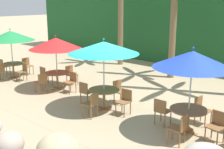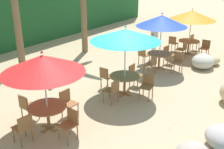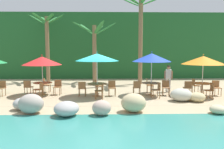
{
  "view_description": "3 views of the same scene",
  "coord_description": "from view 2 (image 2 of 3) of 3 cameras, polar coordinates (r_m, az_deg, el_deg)",
  "views": [
    {
      "loc": [
        6.42,
        -7.38,
        3.8
      ],
      "look_at": [
        0.17,
        -0.14,
        1.32
      ],
      "focal_mm": 46.08,
      "sensor_mm": 36.0,
      "label": 1
    },
    {
      "loc": [
        -7.78,
        -5.28,
        4.48
      ],
      "look_at": [
        -0.74,
        -0.1,
        0.95
      ],
      "focal_mm": 43.9,
      "sensor_mm": 36.0,
      "label": 2
    },
    {
      "loc": [
        0.38,
        -13.37,
        2.66
      ],
      "look_at": [
        0.73,
        0.46,
        1.18
      ],
      "focal_mm": 37.33,
      "sensor_mm": 36.0,
      "label": 3
    }
  ],
  "objects": [
    {
      "name": "chair_red_seaward",
      "position": [
        8.66,
        -9.26,
        -5.57
      ],
      "size": [
        0.43,
        0.44,
        0.87
      ],
      "color": "olive",
      "rests_on": "ground"
    },
    {
      "name": "umbrella_red",
      "position": [
        7.5,
        -14.21,
        2.17
      ],
      "size": [
        2.27,
        2.27,
        2.37
      ],
      "color": "silver",
      "rests_on": "ground"
    },
    {
      "name": "dining_table_orange",
      "position": [
        15.1,
        15.7,
        6.34
      ],
      "size": [
        1.1,
        1.1,
        0.74
      ],
      "color": "olive",
      "rests_on": "ground"
    },
    {
      "name": "chair_teal_right",
      "position": [
        9.76,
        7.37,
        -2.16
      ],
      "size": [
        0.48,
        0.48,
        0.87
      ],
      "color": "olive",
      "rests_on": "ground"
    },
    {
      "name": "chair_blue_left",
      "position": [
        11.89,
        8.28,
        2.27
      ],
      "size": [
        0.42,
        0.43,
        0.87
      ],
      "color": "olive",
      "rests_on": "ground"
    },
    {
      "name": "terrace_deck",
      "position": [
        10.41,
        2.01,
        -3.48
      ],
      "size": [
        18.0,
        5.2,
        0.01
      ],
      "color": "tan",
      "rests_on": "ground"
    },
    {
      "name": "umbrella_teal",
      "position": [
        9.44,
        2.81,
        8.21
      ],
      "size": [
        2.45,
        2.45,
        2.56
      ],
      "color": "silver",
      "rests_on": "ground"
    },
    {
      "name": "umbrella_blue",
      "position": [
        12.21,
        10.33,
        10.95
      ],
      "size": [
        2.23,
        2.23,
        2.56
      ],
      "color": "silver",
      "rests_on": "ground"
    },
    {
      "name": "waiter_in_white",
      "position": [
        14.01,
        8.76,
        7.3
      ],
      "size": [
        0.52,
        0.27,
        1.7
      ],
      "color": "white",
      "rests_on": "ground"
    },
    {
      "name": "dining_table_red",
      "position": [
        8.07,
        -13.28,
        -7.24
      ],
      "size": [
        1.1,
        1.1,
        0.74
      ],
      "color": "olive",
      "rests_on": "ground"
    },
    {
      "name": "ground_plane",
      "position": [
        10.41,
        2.01,
        -3.5
      ],
      "size": [
        120.0,
        120.0,
        0.0
      ],
      "primitive_type": "plane",
      "color": "tan"
    },
    {
      "name": "chair_red_inland",
      "position": [
        8.69,
        -17.3,
        -6.24
      ],
      "size": [
        0.44,
        0.43,
        0.87
      ],
      "color": "olive",
      "rests_on": "ground"
    },
    {
      "name": "dining_table_blue",
      "position": [
        12.61,
        9.84,
        3.82
      ],
      "size": [
        1.1,
        1.1,
        0.74
      ],
      "color": "olive",
      "rests_on": "ground"
    },
    {
      "name": "chair_teal_inland",
      "position": [
        10.44,
        -1.29,
        -0.33
      ],
      "size": [
        0.47,
        0.46,
        0.87
      ],
      "color": "olive",
      "rests_on": "ground"
    },
    {
      "name": "chair_red_left",
      "position": [
        7.67,
        -17.94,
        -10.33
      ],
      "size": [
        0.45,
        0.46,
        0.87
      ],
      "color": "olive",
      "rests_on": "ground"
    },
    {
      "name": "chair_teal_seaward",
      "position": [
        10.7,
        4.63,
        0.18
      ],
      "size": [
        0.43,
        0.44,
        0.87
      ],
      "color": "olive",
      "rests_on": "ground"
    },
    {
      "name": "chair_blue_inland",
      "position": [
        13.03,
        6.48,
        4.13
      ],
      "size": [
        0.47,
        0.47,
        0.87
      ],
      "color": "olive",
      "rests_on": "ground"
    },
    {
      "name": "chair_teal_left",
      "position": [
        9.3,
        0.15,
        -3.23
      ],
      "size": [
        0.42,
        0.43,
        0.87
      ],
      "color": "olive",
      "rests_on": "ground"
    },
    {
      "name": "chair_orange_right",
      "position": [
        14.94,
        18.8,
        5.42
      ],
      "size": [
        0.43,
        0.42,
        0.87
      ],
      "color": "olive",
      "rests_on": "ground"
    },
    {
      "name": "chair_orange_left",
      "position": [
        14.35,
        14.51,
        5.24
      ],
      "size": [
        0.45,
        0.46,
        0.87
      ],
      "color": "olive",
      "rests_on": "ground"
    },
    {
      "name": "umbrella_orange",
      "position": [
        14.8,
        16.28,
        11.75
      ],
      "size": [
        2.44,
        2.44,
        2.41
      ],
      "color": "silver",
      "rests_on": "ground"
    },
    {
      "name": "chair_orange_inland",
      "position": [
        15.36,
        12.59,
        6.5
      ],
      "size": [
        0.43,
        0.42,
        0.87
      ],
      "color": "olive",
      "rests_on": "ground"
    },
    {
      "name": "chair_blue_right",
      "position": [
        12.46,
        13.59,
        2.8
      ],
      "size": [
        0.46,
        0.46,
        0.87
      ],
      "color": "olive",
      "rests_on": "ground"
    },
    {
      "name": "dining_table_teal",
      "position": [
        9.95,
        2.64,
        -0.89
      ],
      "size": [
        1.1,
        1.1,
        0.74
      ],
      "color": "olive",
      "rests_on": "ground"
    },
    {
      "name": "chair_orange_seaward",
      "position": [
        15.92,
        16.62,
        6.65
      ],
      "size": [
        0.44,
        0.45,
        0.87
      ],
      "color": "olive",
      "rests_on": "ground"
    },
    {
      "name": "chair_red_right",
      "position": [
        7.59,
        -8.72,
        -9.81
      ],
      "size": [
        0.46,
        0.45,
        0.87
      ],
      "color": "olive",
      "rests_on": "ground"
    },
    {
      "name": "chair_blue_seaward",
      "position": [
        13.37,
        11.55,
        4.29
      ],
      "size": [
        0.47,
        0.48,
        0.87
      ],
      "color": "olive",
      "rests_on": "ground"
    }
  ]
}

